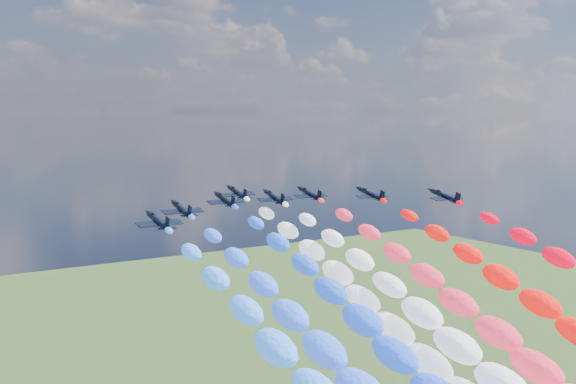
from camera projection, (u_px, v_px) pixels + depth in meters
jet_0 at (158, 221)px, 127.41m from camera, size 8.15×11.10×4.75m
jet_1 at (182, 209)px, 143.05m from camera, size 8.39×11.28×4.75m
jet_2 at (225, 200)px, 158.18m from camera, size 8.32×11.23×4.75m
jet_3 at (274, 197)px, 162.58m from camera, size 8.71×11.50×4.75m
trail_3 at (478, 384)px, 115.08m from camera, size 7.31×118.13×51.67m
jet_4 at (237, 193)px, 172.08m from camera, size 8.19×11.13×4.75m
trail_4 at (412, 363)px, 124.57m from camera, size 7.31×118.13×51.67m
jet_5 at (310, 194)px, 169.44m from camera, size 8.03×11.02×4.75m
trail_5 at (516, 368)px, 121.93m from camera, size 7.31×118.13×51.67m
jet_6 at (371, 194)px, 168.64m from camera, size 8.43×11.31×4.75m
jet_7 at (445, 196)px, 164.52m from camera, size 8.31×11.22×4.75m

